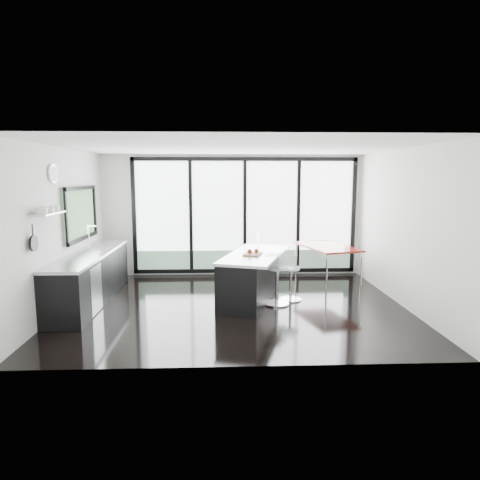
{
  "coord_description": "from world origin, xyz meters",
  "views": [
    {
      "loc": [
        -0.22,
        -7.44,
        2.3
      ],
      "look_at": [
        0.1,
        0.3,
        1.15
      ],
      "focal_mm": 32.0,
      "sensor_mm": 36.0,
      "label": 1
    }
  ],
  "objects_px": {
    "island": "(251,276)",
    "bar_stool_near": "(277,286)",
    "bar_stool_far": "(291,284)",
    "red_table": "(327,265)"
  },
  "relations": [
    {
      "from": "bar_stool_far",
      "to": "bar_stool_near",
      "type": "bearing_deg",
      "value": -145.71
    },
    {
      "from": "island",
      "to": "bar_stool_far",
      "type": "xyz_separation_m",
      "value": [
        0.74,
        -0.08,
        -0.13
      ]
    },
    {
      "from": "bar_stool_near",
      "to": "red_table",
      "type": "distance_m",
      "value": 1.96
    },
    {
      "from": "red_table",
      "to": "bar_stool_near",
      "type": "bearing_deg",
      "value": -130.3
    },
    {
      "from": "red_table",
      "to": "island",
      "type": "bearing_deg",
      "value": -146.42
    },
    {
      "from": "bar_stool_near",
      "to": "red_table",
      "type": "relative_size",
      "value": 0.46
    },
    {
      "from": "bar_stool_near",
      "to": "red_table",
      "type": "bearing_deg",
      "value": 33.66
    },
    {
      "from": "island",
      "to": "bar_stool_near",
      "type": "xyz_separation_m",
      "value": [
        0.45,
        -0.35,
        -0.1
      ]
    },
    {
      "from": "bar_stool_near",
      "to": "bar_stool_far",
      "type": "xyz_separation_m",
      "value": [
        0.29,
        0.27,
        -0.04
      ]
    },
    {
      "from": "island",
      "to": "bar_stool_near",
      "type": "height_order",
      "value": "island"
    }
  ]
}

